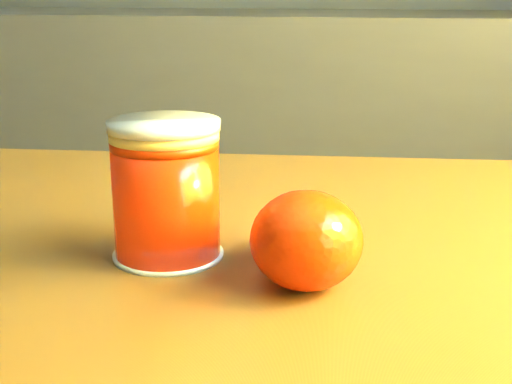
# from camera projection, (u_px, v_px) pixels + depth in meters

# --- Properties ---
(kitchen_counter) EXTENTS (3.15, 0.60, 0.90)m
(kitchen_counter) POSITION_uv_depth(u_px,v_px,m) (17.00, 171.00, 2.06)
(kitchen_counter) COLOR #424346
(kitchen_counter) RESTS_ON ground
(juice_glass) EXTENTS (0.08, 0.08, 0.09)m
(juice_glass) POSITION_uv_depth(u_px,v_px,m) (166.00, 191.00, 0.49)
(juice_glass) COLOR red
(juice_glass) RESTS_ON table
(orange_front) EXTENTS (0.07, 0.07, 0.06)m
(orange_front) POSITION_uv_depth(u_px,v_px,m) (306.00, 240.00, 0.44)
(orange_front) COLOR #F22F04
(orange_front) RESTS_ON table
(orange_back) EXTENTS (0.07, 0.07, 0.05)m
(orange_back) POSITION_uv_depth(u_px,v_px,m) (301.00, 226.00, 0.49)
(orange_back) COLOR #F22F04
(orange_back) RESTS_ON table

